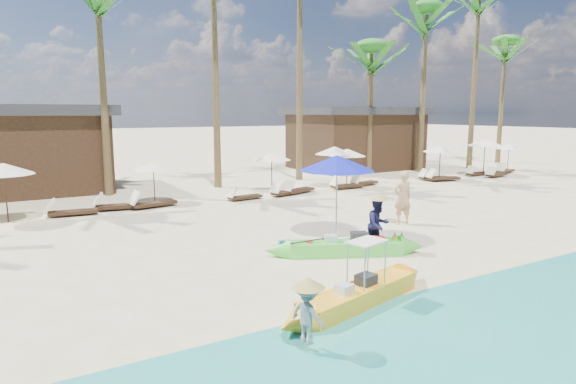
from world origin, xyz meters
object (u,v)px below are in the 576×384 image
yellow_canoe (360,294)px  green_canoe (345,247)px  tourist (403,198)px  blue_umbrella (337,163)px

yellow_canoe → green_canoe: bearing=44.0°
green_canoe → yellow_canoe: (-1.85, -2.98, -0.00)m
green_canoe → yellow_canoe: bearing=-97.5°
yellow_canoe → tourist: 7.79m
tourist → blue_umbrella: size_ratio=0.73×
green_canoe → yellow_canoe: 3.51m
yellow_canoe → tourist: (5.90, 5.04, 0.74)m
yellow_canoe → blue_umbrella: 6.05m
yellow_canoe → tourist: size_ratio=2.63×
tourist → blue_umbrella: bearing=14.0°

